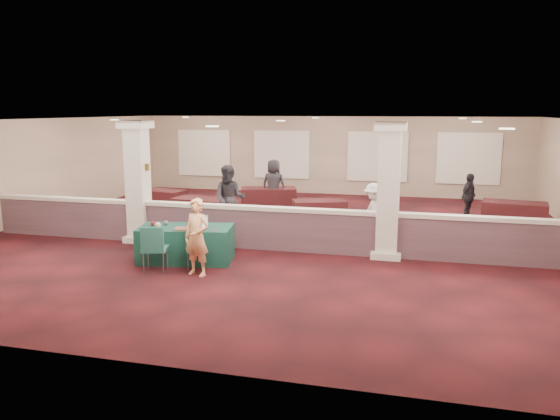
% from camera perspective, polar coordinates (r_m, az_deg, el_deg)
% --- Properties ---
extents(ground, '(16.00, 16.00, 0.00)m').
position_cam_1_polar(ground, '(15.25, 0.06, -2.74)').
color(ground, '#401013').
rests_on(ground, ground).
extents(wall_back, '(16.00, 0.04, 3.20)m').
position_cam_1_polar(wall_back, '(22.76, 5.10, 5.69)').
color(wall_back, '#807158').
rests_on(wall_back, ground).
extents(wall_front, '(16.00, 0.04, 3.20)m').
position_cam_1_polar(wall_front, '(7.61, -15.14, -4.28)').
color(wall_front, '#807158').
rests_on(wall_front, ground).
extents(wall_left, '(0.04, 16.00, 3.20)m').
position_cam_1_polar(wall_left, '(18.63, -24.58, 3.72)').
color(wall_left, '#807158').
rests_on(wall_left, ground).
extents(ceiling, '(16.00, 16.00, 0.02)m').
position_cam_1_polar(ceiling, '(14.85, 0.06, 9.38)').
color(ceiling, white).
rests_on(ceiling, wall_back).
extents(partition_wall, '(15.60, 0.28, 1.10)m').
position_cam_1_polar(partition_wall, '(13.71, -1.50, -1.82)').
color(partition_wall, '#4F353D').
rests_on(partition_wall, ground).
extents(column_left, '(0.72, 0.72, 3.20)m').
position_cam_1_polar(column_left, '(14.86, -14.63, 2.99)').
color(column_left, silver).
rests_on(column_left, ground).
extents(column_right, '(0.72, 0.72, 3.20)m').
position_cam_1_polar(column_right, '(13.03, 11.28, 2.11)').
color(column_right, silver).
rests_on(column_right, ground).
extents(sconce_left, '(0.12, 0.12, 0.18)m').
position_cam_1_polar(sconce_left, '(14.96, -15.63, 4.39)').
color(sconce_left, brown).
rests_on(sconce_left, column_left).
extents(sconce_right, '(0.12, 0.12, 0.18)m').
position_cam_1_polar(sconce_right, '(14.69, -13.73, 4.37)').
color(sconce_right, brown).
rests_on(sconce_right, column_left).
extents(near_table, '(2.28, 1.43, 0.81)m').
position_cam_1_polar(near_table, '(12.88, -9.79, -3.51)').
color(near_table, '#0E362B').
rests_on(near_table, ground).
extents(conf_chair_main, '(0.48, 0.48, 0.82)m').
position_cam_1_polar(conf_chair_main, '(12.12, -8.76, -3.99)').
color(conf_chair_main, '#1B504B').
rests_on(conf_chair_main, ground).
extents(conf_chair_side, '(0.63, 0.63, 1.03)m').
position_cam_1_polar(conf_chair_side, '(12.05, -13.04, -3.62)').
color(conf_chair_side, '#1B504B').
rests_on(conf_chair_side, ground).
extents(woman, '(0.68, 0.53, 1.66)m').
position_cam_1_polar(woman, '(11.66, -8.67, -2.83)').
color(woman, '#F1A269').
rests_on(woman, ground).
extents(far_table_front_left, '(1.90, 1.17, 0.72)m').
position_cam_1_polar(far_table_front_left, '(17.47, -8.21, 0.06)').
color(far_table_front_left, black).
rests_on(far_table_front_left, ground).
extents(far_table_front_center, '(1.82, 1.34, 0.66)m').
position_cam_1_polar(far_table_front_center, '(17.26, 4.14, -0.07)').
color(far_table_front_center, black).
rests_on(far_table_front_center, ground).
extents(far_table_front_right, '(1.96, 1.19, 0.74)m').
position_cam_1_polar(far_table_front_right, '(17.88, 23.25, -0.41)').
color(far_table_front_right, black).
rests_on(far_table_front_right, ground).
extents(far_table_back_left, '(1.74, 1.14, 0.65)m').
position_cam_1_polar(far_table_back_left, '(19.94, -12.16, 1.13)').
color(far_table_back_left, black).
rests_on(far_table_back_left, ground).
extents(far_table_back_center, '(2.11, 1.49, 0.78)m').
position_cam_1_polar(far_table_back_center, '(19.18, -1.22, 1.18)').
color(far_table_back_center, black).
rests_on(far_table_back_center, ground).
extents(far_table_back_right, '(1.85, 1.15, 0.70)m').
position_cam_1_polar(far_table_back_right, '(18.08, 23.16, -0.36)').
color(far_table_back_right, black).
rests_on(far_table_back_right, ground).
extents(attendee_a, '(0.98, 0.63, 1.92)m').
position_cam_1_polar(attendee_a, '(15.72, -5.29, 1.19)').
color(attendee_a, black).
rests_on(attendee_a, ground).
extents(attendee_b, '(1.00, 1.07, 1.58)m').
position_cam_1_polar(attendee_b, '(14.67, 9.80, -0.27)').
color(attendee_b, '#BBBBB6').
rests_on(attendee_b, ground).
extents(attendee_c, '(0.79, 0.97, 1.50)m').
position_cam_1_polar(attendee_c, '(18.32, 19.11, 1.30)').
color(attendee_c, black).
rests_on(attendee_c, ground).
extents(attendee_d, '(0.92, 0.55, 1.78)m').
position_cam_1_polar(attendee_d, '(18.99, -0.66, 2.63)').
color(attendee_d, black).
rests_on(attendee_d, ground).
extents(laptop_base, '(0.41, 0.32, 0.02)m').
position_cam_1_polar(laptop_base, '(12.66, -8.43, -1.78)').
color(laptop_base, silver).
rests_on(laptop_base, near_table).
extents(laptop_screen, '(0.36, 0.08, 0.25)m').
position_cam_1_polar(laptop_screen, '(12.75, -8.33, -1.07)').
color(laptop_screen, silver).
rests_on(laptop_screen, near_table).
extents(screen_glow, '(0.33, 0.06, 0.21)m').
position_cam_1_polar(screen_glow, '(12.75, -8.33, -1.15)').
color(screen_glow, silver).
rests_on(screen_glow, near_table).
extents(knitting, '(0.50, 0.41, 0.03)m').
position_cam_1_polar(knitting, '(12.51, -9.90, -1.94)').
color(knitting, '#AD471B').
rests_on(knitting, near_table).
extents(yarn_cream, '(0.12, 0.12, 0.12)m').
position_cam_1_polar(yarn_cream, '(12.83, -12.64, -1.52)').
color(yarn_cream, beige).
rests_on(yarn_cream, near_table).
extents(yarn_red, '(0.11, 0.11, 0.11)m').
position_cam_1_polar(yarn_red, '(13.04, -13.13, -1.38)').
color(yarn_red, maroon).
rests_on(yarn_red, near_table).
extents(yarn_grey, '(0.12, 0.12, 0.12)m').
position_cam_1_polar(yarn_grey, '(13.03, -11.86, -1.32)').
color(yarn_grey, '#4D4C51').
rests_on(yarn_grey, near_table).
extents(scissors, '(0.14, 0.06, 0.01)m').
position_cam_1_polar(scissors, '(12.33, -6.92, -2.08)').
color(scissors, red).
rests_on(scissors, near_table).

